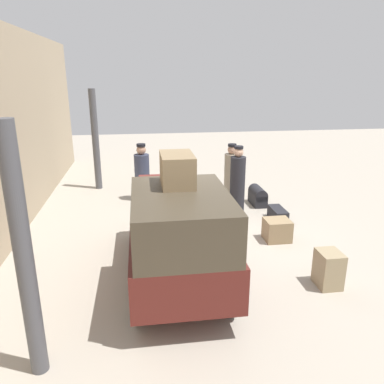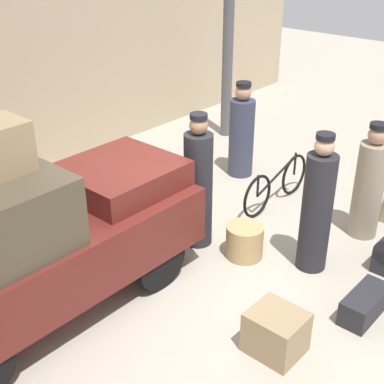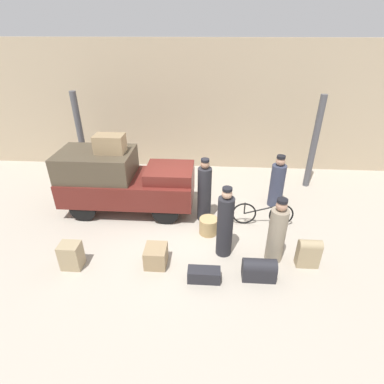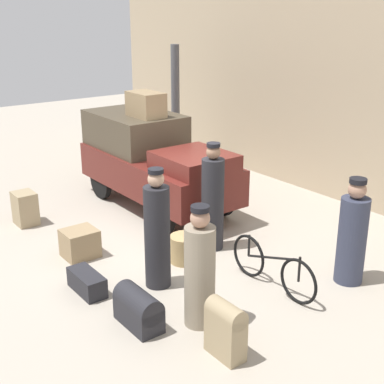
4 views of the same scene
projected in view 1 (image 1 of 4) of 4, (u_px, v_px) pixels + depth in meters
The scene contains 16 objects.
ground_plane at pixel (202, 234), 8.44m from camera, with size 30.00×30.00×0.00m, color #A89E8E.
canopy_pillar_left at pixel (24, 258), 4.13m from camera, with size 0.21×0.21×3.05m.
canopy_pillar_right at pixel (95, 140), 11.37m from camera, with size 0.21×0.21×3.05m.
truck at pixel (177, 229), 6.29m from camera, with size 3.75×1.55×1.81m.
bicycle at pixel (182, 192), 10.32m from camera, with size 1.66×0.04×0.70m.
wicker_basket at pixel (210, 214), 9.04m from camera, with size 0.49×0.49×0.44m.
porter_carrying_trunk at pixel (231, 175), 10.46m from camera, with size 0.40×0.40×1.63m.
porter_with_bicycle at pixel (237, 184), 9.32m from camera, with size 0.38×0.38×1.79m.
conductor_in_dark_uniform at pixel (142, 175), 10.56m from camera, with size 0.42×0.42×1.61m.
porter_lifting_near_truck at pixel (182, 192), 8.63m from camera, with size 0.38×0.38×1.83m.
trunk_wicker_pale at pixel (277, 230), 8.09m from camera, with size 0.49×0.54×0.47m.
trunk_barrel_dark at pixel (231, 181), 11.28m from camera, with size 0.50×0.25×0.70m.
suitcase_black_upright at pixel (258, 196), 10.29m from camera, with size 0.72×0.35×0.50m.
trunk_large_brown at pixel (278, 214), 9.23m from camera, with size 0.70×0.30×0.30m.
suitcase_tan_flat at pixel (329, 269), 6.32m from camera, with size 0.45×0.38×0.63m.
trunk_on_truck_roof at pixel (177, 170), 5.77m from camera, with size 0.79×0.50×0.49m.
Camera 1 is at (-7.64, 1.31, 3.47)m, focal length 35.00 mm.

